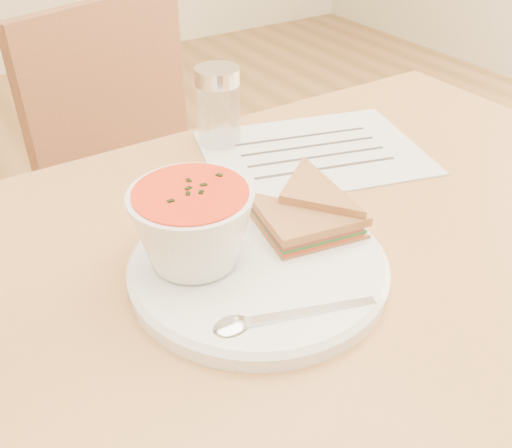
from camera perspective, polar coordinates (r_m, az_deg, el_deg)
dining_table at (r=0.96m, az=5.71°, el=-19.49°), size 1.00×0.70×0.75m
chair_far at (r=1.23m, az=-7.30°, el=-0.60°), size 0.51×0.51×0.89m
plate at (r=0.62m, az=0.22°, el=-4.33°), size 0.32×0.32×0.02m
soup_bowl at (r=0.59m, az=-6.30°, el=-0.57°), size 0.15×0.15×0.09m
sandwich_half_a at (r=0.60m, az=2.68°, el=-2.98°), size 0.13×0.13×0.03m
sandwich_half_b at (r=0.66m, az=2.26°, el=1.70°), size 0.14×0.14×0.03m
spoon at (r=0.55m, az=3.28°, el=-9.19°), size 0.19×0.09×0.01m
paper_menu at (r=0.87m, az=5.70°, el=7.14°), size 0.37×0.31×0.00m
condiment_shaker at (r=0.87m, az=-3.76°, el=11.59°), size 0.08×0.08×0.12m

